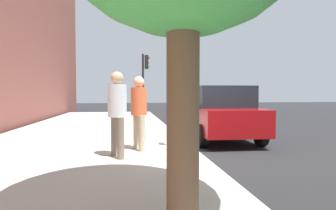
{
  "coord_description": "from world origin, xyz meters",
  "views": [
    {
      "loc": [
        -7.25,
        1.67,
        1.52
      ],
      "look_at": [
        0.09,
        0.59,
        1.22
      ],
      "focal_mm": 29.32,
      "sensor_mm": 36.0,
      "label": 1
    }
  ],
  "objects_px": {
    "parking_meter": "(175,108)",
    "parked_sedan_near": "(218,113)",
    "pedestrian_at_meter": "(139,106)",
    "pedestrian_bystander": "(117,106)",
    "traffic_signal": "(145,75)"
  },
  "relations": [
    {
      "from": "pedestrian_at_meter",
      "to": "traffic_signal",
      "type": "xyz_separation_m",
      "value": [
        8.64,
        -0.68,
        1.36
      ]
    },
    {
      "from": "traffic_signal",
      "to": "pedestrian_bystander",
      "type": "bearing_deg",
      "value": 172.88
    },
    {
      "from": "pedestrian_bystander",
      "to": "parked_sedan_near",
      "type": "distance_m",
      "value": 4.37
    },
    {
      "from": "parking_meter",
      "to": "pedestrian_at_meter",
      "type": "distance_m",
      "value": 0.99
    },
    {
      "from": "parking_meter",
      "to": "parked_sedan_near",
      "type": "height_order",
      "value": "parked_sedan_near"
    },
    {
      "from": "parked_sedan_near",
      "to": "traffic_signal",
      "type": "distance_m",
      "value": 7.0
    },
    {
      "from": "parking_meter",
      "to": "parked_sedan_near",
      "type": "xyz_separation_m",
      "value": [
        1.9,
        -1.8,
        -0.27
      ]
    },
    {
      "from": "parking_meter",
      "to": "pedestrian_at_meter",
      "type": "relative_size",
      "value": 0.78
    },
    {
      "from": "parking_meter",
      "to": "pedestrian_at_meter",
      "type": "xyz_separation_m",
      "value": [
        -0.27,
        0.95,
        0.05
      ]
    },
    {
      "from": "parking_meter",
      "to": "traffic_signal",
      "type": "height_order",
      "value": "traffic_signal"
    },
    {
      "from": "pedestrian_at_meter",
      "to": "traffic_signal",
      "type": "bearing_deg",
      "value": 68.03
    },
    {
      "from": "parking_meter",
      "to": "parked_sedan_near",
      "type": "distance_m",
      "value": 2.63
    },
    {
      "from": "parked_sedan_near",
      "to": "traffic_signal",
      "type": "height_order",
      "value": "traffic_signal"
    },
    {
      "from": "pedestrian_at_meter",
      "to": "parked_sedan_near",
      "type": "distance_m",
      "value": 3.52
    },
    {
      "from": "parking_meter",
      "to": "parked_sedan_near",
      "type": "relative_size",
      "value": 0.32
    }
  ]
}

